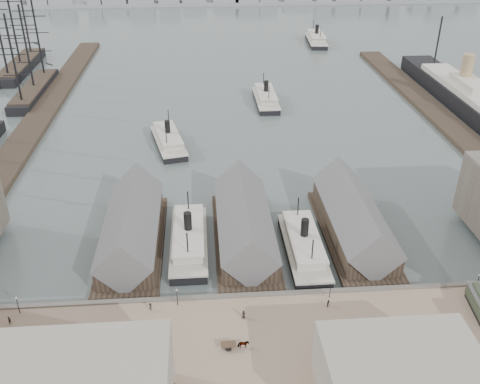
{
  "coord_description": "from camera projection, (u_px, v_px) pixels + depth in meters",
  "views": [
    {
      "loc": [
        -8.98,
        -87.73,
        71.93
      ],
      "look_at": [
        0.0,
        30.0,
        6.0
      ],
      "focal_mm": 40.0,
      "sensor_mm": 36.0,
      "label": 1
    }
  ],
  "objects": [
    {
      "name": "ground",
      "position": [
        251.0,
        286.0,
        112.04
      ],
      "size": [
        900.0,
        900.0,
        0.0
      ],
      "primitive_type": "plane",
      "color": "#4A5655",
      "rests_on": "ground"
    },
    {
      "name": "quay",
      "position": [
        262.0,
        354.0,
        94.14
      ],
      "size": [
        180.0,
        30.0,
        2.0
      ],
      "primitive_type": "cube",
      "color": "gray",
      "rests_on": "ground"
    },
    {
      "name": "seawall",
      "position": [
        253.0,
        298.0,
        106.95
      ],
      "size": [
        180.0,
        1.2,
        2.3
      ],
      "primitive_type": "cube",
      "color": "#59544C",
      "rests_on": "ground"
    },
    {
      "name": "west_wharf",
      "position": [
        39.0,
        118.0,
        194.19
      ],
      "size": [
        10.0,
        220.0,
        1.6
      ],
      "primitive_type": "cube",
      "color": "#2D231C",
      "rests_on": "ground"
    },
    {
      "name": "east_wharf",
      "position": [
        440.0,
        117.0,
        195.18
      ],
      "size": [
        10.0,
        180.0,
        1.6
      ],
      "primitive_type": "cube",
      "color": "#2D231C",
      "rests_on": "ground"
    },
    {
      "name": "ferry_shed_west",
      "position": [
        132.0,
        229.0,
        122.75
      ],
      "size": [
        14.0,
        42.0,
        12.6
      ],
      "color": "#2D231C",
      "rests_on": "ground"
    },
    {
      "name": "ferry_shed_center",
      "position": [
        244.0,
        224.0,
        124.47
      ],
      "size": [
        14.0,
        42.0,
        12.6
      ],
      "color": "#2D231C",
      "rests_on": "ground"
    },
    {
      "name": "ferry_shed_east",
      "position": [
        354.0,
        220.0,
        126.2
      ],
      "size": [
        14.0,
        42.0,
        12.6
      ],
      "color": "#2D231C",
      "rests_on": "ground"
    },
    {
      "name": "street_bldg_center",
      "position": [
        400.0,
        377.0,
        82.1
      ],
      "size": [
        24.0,
        16.0,
        10.0
      ],
      "primitive_type": "cube",
      "color": "gray",
      "rests_on": "quay"
    },
    {
      "name": "lamp_post_far_w",
      "position": [
        17.0,
        302.0,
        100.66
      ],
      "size": [
        0.44,
        0.44,
        3.92
      ],
      "color": "black",
      "rests_on": "quay"
    },
    {
      "name": "lamp_post_near_w",
      "position": [
        177.0,
        294.0,
        102.65
      ],
      "size": [
        0.44,
        0.44,
        3.92
      ],
      "color": "black",
      "rests_on": "quay"
    },
    {
      "name": "lamp_post_near_e",
      "position": [
        331.0,
        287.0,
        104.64
      ],
      "size": [
        0.44,
        0.44,
        3.92
      ],
      "color": "black",
      "rests_on": "quay"
    },
    {
      "name": "lamp_post_far_e",
      "position": [
        478.0,
        279.0,
        106.64
      ],
      "size": [
        0.44,
        0.44,
        3.92
      ],
      "color": "black",
      "rests_on": "quay"
    },
    {
      "name": "ferry_docked_west",
      "position": [
        189.0,
        239.0,
        123.24
      ],
      "size": [
        8.36,
        27.87,
        9.95
      ],
      "color": "black",
      "rests_on": "ground"
    },
    {
      "name": "ferry_docked_east",
      "position": [
        304.0,
        245.0,
        121.15
      ],
      "size": [
        8.19,
        27.3,
        9.75
      ],
      "color": "black",
      "rests_on": "ground"
    },
    {
      "name": "ferry_open_near",
      "position": [
        168.0,
        140.0,
        173.24
      ],
      "size": [
        13.42,
        27.46,
        9.42
      ],
      "rotation": [
        0.0,
        0.0,
        0.22
      ],
      "color": "black",
      "rests_on": "ground"
    },
    {
      "name": "ferry_open_mid",
      "position": [
        266.0,
        98.0,
        208.88
      ],
      "size": [
        8.34,
        27.19,
        9.69
      ],
      "rotation": [
        0.0,
        0.0,
        0.01
      ],
      "color": "black",
      "rests_on": "ground"
    },
    {
      "name": "ferry_open_far",
      "position": [
        316.0,
        39.0,
        292.81
      ],
      "size": [
        10.98,
        30.56,
        10.72
      ],
      "rotation": [
        0.0,
        0.0,
        -0.07
      ],
      "color": "black",
      "rests_on": "ground"
    },
    {
      "name": "sailing_ship_mid",
      "position": [
        34.0,
        89.0,
        217.87
      ],
      "size": [
        8.64,
        49.94,
        35.53
      ],
      "color": "black",
      "rests_on": "ground"
    },
    {
      "name": "sailing_ship_far",
      "position": [
        21.0,
        65.0,
        247.59
      ],
      "size": [
        9.58,
        53.22,
        39.38
      ],
      "color": "black",
      "rests_on": "ground"
    },
    {
      "name": "ocean_steamer",
      "position": [
        462.0,
        94.0,
        207.03
      ],
      "size": [
        13.4,
        97.89,
        19.58
      ],
      "color": "black",
      "rests_on": "ground"
    },
    {
      "name": "tram",
      "position": [
        480.0,
        304.0,
        101.6
      ],
      "size": [
        3.65,
        9.99,
        3.47
      ],
      "rotation": [
        0.0,
        0.0,
        -0.12
      ],
      "color": "black",
      "rests_on": "quay"
    },
    {
      "name": "horse_cart_center",
      "position": [
        239.0,
        345.0,
        93.67
      ],
      "size": [
        4.95,
        1.63,
        1.67
      ],
      "rotation": [
        0.0,
        0.0,
        1.62
      ],
      "color": "black",
      "rests_on": "quay"
    },
    {
      "name": "horse_cart_right",
      "position": [
        395.0,
        351.0,
        92.42
      ],
      "size": [
        4.8,
        2.93,
        1.54
      ],
      "rotation": [
        0.0,
        0.0,
        1.24
      ],
      "color": "black",
      "rests_on": "quay"
    },
    {
      "name": "pedestrian_0",
      "position": [
        9.0,
        320.0,
        99.02
      ],
      "size": [
        0.64,
        0.74,
        1.7
      ],
      "primitive_type": "imported",
      "rotation": [
        0.0,
        0.0,
        1.22
      ],
      "color": "black",
      "rests_on": "quay"
    },
    {
      "name": "pedestrian_1",
      "position": [
        8.0,
        353.0,
        92.04
      ],
      "size": [
        1.04,
        1.06,
        1.72
      ],
      "primitive_type": "imported",
      "rotation": [
        0.0,
        0.0,
        0.86
      ],
      "color": "black",
      "rests_on": "quay"
    },
    {
      "name": "pedestrian_2",
      "position": [
        150.0,
        307.0,
        102.37
      ],
      "size": [
        0.96,
        1.18,
        1.59
      ],
      "primitive_type": "imported",
      "rotation": [
        0.0,
        0.0,
        4.29
      ],
      "color": "black",
      "rests_on": "quay"
    },
    {
      "name": "pedestrian_3",
      "position": [
        173.0,
        384.0,
        86.13
      ],
      "size": [
        1.09,
        0.85,
        1.72
      ],
      "primitive_type": "imported",
      "rotation": [
        0.0,
        0.0,
        2.64
      ],
      "color": "black",
      "rests_on": "quay"
    },
    {
      "name": "pedestrian_4",
      "position": [
        244.0,
        314.0,
        100.37
      ],
      "size": [
        0.87,
        0.57,
        1.77
      ],
      "primitive_type": "imported",
      "rotation": [
        0.0,
        0.0,
        3.14
      ],
      "color": "black",
      "rests_on": "quay"
    },
    {
      "name": "pedestrian_5",
      "position": [
        340.0,
        347.0,
        93.22
      ],
      "size": [
        0.74,
        0.62,
        1.77
      ],
      "primitive_type": "imported",
      "rotation": [
        0.0,
        0.0,
        0.25
      ],
      "color": "black",
      "rests_on": "quay"
    },
    {
      "name": "pedestrian_6",
      "position": [
        329.0,
        303.0,
        103.25
      ],
      "size": [
        0.92,
        0.97,
        1.57
      ],
      "primitive_type": "imported",
      "rotation": [
        0.0,
        0.0,
        0.98
      ],
      "color": "black",
      "rests_on": "quay"
    },
    {
      "name": "pedestrian_7",
      "position": [
        458.0,
        361.0,
        90.37
      ],
      "size": [
        1.07,
        0.62,
        1.64
      ],
      "primitive_type": "imported",
      "rotation": [
        0.0,
        0.0,
        3.16
      ],
      "color": "black",
      "rests_on": "quay"
    },
    {
      "name": "pedestrian_8",
      "position": [
        477.0,
        300.0,
        103.96
      ],
      "size": [
        0.97,
        1.0,
        1.68
      ],
      "primitive_type": "imported",
      "rotation": [
        0.0,
        0.0,
        0.83
      ],
      "color": "black",
      "rests_on": "quay"
    }
  ]
}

